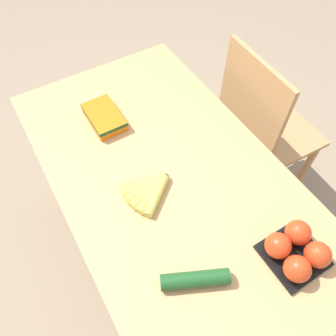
% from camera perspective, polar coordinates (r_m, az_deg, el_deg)
% --- Properties ---
extents(ground_plane, '(12.00, 12.00, 0.00)m').
position_cam_1_polar(ground_plane, '(1.82, 0.00, -14.03)').
color(ground_plane, gray).
extents(dining_table, '(1.35, 0.75, 0.74)m').
position_cam_1_polar(dining_table, '(1.25, 0.00, -3.61)').
color(dining_table, tan).
rests_on(dining_table, ground_plane).
extents(chair, '(0.44, 0.42, 0.94)m').
position_cam_1_polar(chair, '(1.68, 15.88, 6.28)').
color(chair, tan).
rests_on(chair, ground_plane).
extents(banana_bunch, '(0.17, 0.17, 0.03)m').
position_cam_1_polar(banana_bunch, '(1.11, -3.36, -3.71)').
color(banana_bunch, brown).
rests_on(banana_bunch, dining_table).
extents(tomato_pack, '(0.17, 0.17, 0.09)m').
position_cam_1_polar(tomato_pack, '(1.05, 21.54, -13.27)').
color(tomato_pack, black).
rests_on(tomato_pack, dining_table).
extents(carrot_bag, '(0.19, 0.12, 0.04)m').
position_cam_1_polar(carrot_bag, '(1.33, -11.05, 8.80)').
color(carrot_bag, orange).
rests_on(carrot_bag, dining_table).
extents(cucumber_near, '(0.13, 0.20, 0.05)m').
position_cam_1_polar(cucumber_near, '(0.98, 4.74, -18.77)').
color(cucumber_near, '#1E5123').
rests_on(cucumber_near, dining_table).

